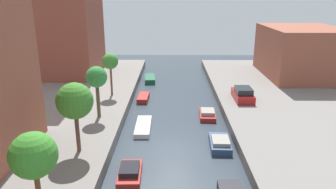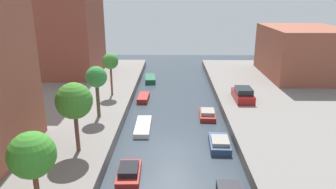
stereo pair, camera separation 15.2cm
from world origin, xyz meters
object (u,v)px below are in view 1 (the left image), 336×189
(moored_boat_left_2, at_px, (130,173))
(moored_boat_left_5, at_px, (150,79))
(street_tree_2, at_px, (75,101))
(street_tree_4, at_px, (110,62))
(moored_boat_right_4, at_px, (207,114))
(low_block_right, at_px, (302,52))
(street_tree_3, at_px, (97,78))
(moored_boat_left_4, at_px, (143,98))
(parked_car, at_px, (243,94))
(street_tree_1, at_px, (33,156))
(moored_boat_right_3, at_px, (220,143))
(apartment_tower_far, at_px, (59,2))
(moored_boat_left_3, at_px, (143,127))

(moored_boat_left_2, relative_size, moored_boat_left_5, 0.79)
(street_tree_2, xyz_separation_m, moored_boat_left_5, (3.75, 23.63, -4.58))
(street_tree_4, bearing_deg, moored_boat_right_4, -22.19)
(low_block_right, xyz_separation_m, street_tree_4, (-25.25, -9.54, 0.49))
(street_tree_2, distance_m, street_tree_4, 13.76)
(street_tree_3, relative_size, moored_boat_left_4, 1.49)
(street_tree_3, height_order, moored_boat_left_5, street_tree_3)
(low_block_right, xyz_separation_m, street_tree_3, (-25.25, -16.41, 0.42))
(parked_car, bearing_deg, street_tree_1, -127.37)
(low_block_right, height_order, street_tree_4, low_block_right)
(street_tree_2, distance_m, street_tree_3, 6.90)
(street_tree_3, height_order, moored_boat_right_4, street_tree_3)
(low_block_right, xyz_separation_m, moored_boat_right_3, (-14.27, -20.64, -4.04))
(street_tree_3, bearing_deg, moored_boat_left_2, -65.76)
(street_tree_2, relative_size, moored_boat_left_2, 1.60)
(apartment_tower_far, relative_size, moored_boat_left_2, 6.12)
(street_tree_1, bearing_deg, moored_boat_left_3, 72.63)
(low_block_right, height_order, street_tree_1, low_block_right)
(apartment_tower_far, xyz_separation_m, moored_boat_left_2, (12.79, -26.24, -10.74))
(street_tree_4, distance_m, moored_boat_right_3, 16.26)
(moored_boat_left_4, bearing_deg, parked_car, -13.64)
(street_tree_3, xyz_separation_m, moored_boat_left_5, (3.75, 16.73, -4.50))
(street_tree_4, xyz_separation_m, moored_boat_right_3, (10.98, -11.10, -4.53))
(street_tree_1, distance_m, moored_boat_left_3, 14.87)
(street_tree_1, height_order, moored_boat_left_4, street_tree_1)
(moored_boat_left_3, bearing_deg, low_block_right, 38.91)
(moored_boat_left_3, xyz_separation_m, moored_boat_right_3, (6.73, -3.69, 0.14))
(parked_car, distance_m, moored_boat_left_4, 11.70)
(street_tree_1, bearing_deg, moored_boat_right_4, 57.37)
(street_tree_3, xyz_separation_m, moored_boat_left_3, (4.25, -0.54, -4.60))
(parked_car, height_order, moored_boat_left_2, parked_car)
(low_block_right, height_order, moored_boat_right_3, low_block_right)
(street_tree_1, distance_m, moored_boat_right_3, 15.36)
(street_tree_1, distance_m, moored_boat_left_4, 22.81)
(low_block_right, relative_size, moored_boat_right_4, 4.02)
(moored_boat_left_2, height_order, moored_boat_left_4, moored_boat_left_2)
(street_tree_1, relative_size, moored_boat_left_3, 1.04)
(apartment_tower_far, xyz_separation_m, low_block_right, (34.00, -0.85, -6.71))
(street_tree_2, distance_m, moored_boat_left_5, 24.36)
(moored_boat_right_3, bearing_deg, moored_boat_left_2, -145.65)
(moored_boat_left_4, relative_size, moored_boat_right_4, 1.01)
(moored_boat_left_2, bearing_deg, low_block_right, 50.12)
(moored_boat_right_4, bearing_deg, street_tree_1, -122.63)
(low_block_right, xyz_separation_m, street_tree_2, (-25.25, -23.31, 0.50))
(low_block_right, bearing_deg, moored_boat_left_2, -129.88)
(street_tree_2, distance_m, moored_boat_right_4, 14.94)
(moored_boat_left_3, bearing_deg, parked_car, 28.81)
(moored_boat_left_3, bearing_deg, apartment_tower_far, 126.14)
(low_block_right, bearing_deg, parked_car, -133.12)
(apartment_tower_far, bearing_deg, street_tree_1, -74.43)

